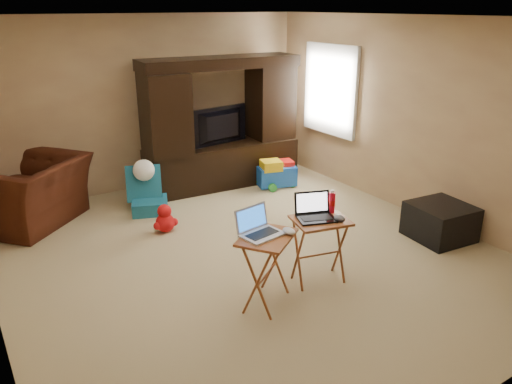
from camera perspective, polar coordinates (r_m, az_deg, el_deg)
floor at (r=5.62m, az=-1.11°, el=-7.05°), size 5.50×5.50×0.00m
ceiling at (r=4.97m, az=-1.32°, el=19.37°), size 5.50×5.50×0.00m
wall_back at (r=7.58m, az=-12.32°, el=9.84°), size 5.00×0.00×5.00m
wall_front at (r=3.29m, az=24.92°, el=-5.84°), size 5.00×0.00×5.00m
wall_right at (r=6.77m, az=17.33°, el=8.12°), size 0.00×5.50×5.50m
window_pane at (r=7.80m, az=8.59°, el=11.48°), size 0.00×1.20×1.20m
window_frame at (r=7.78m, az=8.48°, el=11.47°), size 0.06×1.14×1.34m
entertainment_center at (r=7.47m, az=-3.96°, el=7.82°), size 2.38×0.75×1.92m
television at (r=7.44m, az=-3.79°, el=7.46°), size 0.98×0.26×0.56m
recliner at (r=6.81m, az=-24.45°, el=-0.09°), size 1.69×1.67×0.83m
child_rocker at (r=6.74m, az=-12.15°, el=0.20°), size 0.62×0.66×0.62m
plush_toy at (r=6.16m, az=-10.37°, el=-2.95°), size 0.32×0.27×0.36m
push_toy at (r=7.58m, az=2.38°, el=2.22°), size 0.67×0.56×0.44m
ottoman at (r=6.29m, az=20.31°, el=-3.19°), size 0.71×0.71×0.42m
tray_table_left at (r=4.59m, az=1.21°, el=-8.92°), size 0.68×0.65×0.69m
tray_table_right at (r=4.98m, az=7.24°, el=-6.67°), size 0.60×0.52×0.67m
laptop_left at (r=4.39m, az=0.71°, el=-3.59°), size 0.40×0.35×0.24m
laptop_right at (r=4.78m, az=6.96°, el=-1.83°), size 0.43×0.39×0.24m
mouse_left at (r=4.47m, az=3.78°, el=-4.47°), size 0.10×0.15×0.06m
mouse_right at (r=4.83m, az=9.53°, el=-2.94°), size 0.10×0.15×0.06m
water_bottle at (r=4.98m, az=8.65°, el=-1.20°), size 0.07×0.07×0.21m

